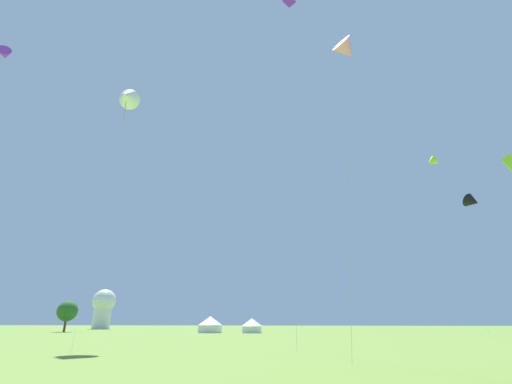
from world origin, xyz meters
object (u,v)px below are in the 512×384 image
kite_purple_diamond (290,17)px  kite_white_delta (127,97)px  kite_purple_delta (4,54)px  observatory_dome (103,307)px  festival_tent_right (252,325)px  festival_tent_center (210,324)px  tree_distant_left (67,311)px  kite_black_delta (473,202)px  kite_pink_delta (346,50)px  kite_lime_delta (431,162)px

kite_purple_diamond → kite_white_delta: 20.88m
kite_purple_delta → observatory_dome: (-25.11, 71.33, -24.07)m
kite_purple_diamond → festival_tent_right: kite_purple_diamond is taller
festival_tent_center → tree_distant_left: (-30.42, 1.55, 2.35)m
kite_purple_delta → kite_black_delta: 57.79m
festival_tent_center → tree_distant_left: size_ratio=0.75×
festival_tent_right → kite_purple_diamond: bearing=-76.6°
kite_purple_delta → kite_pink_delta: size_ratio=1.46×
kite_pink_delta → tree_distant_left: (-51.83, 48.89, -16.27)m
festival_tent_right → kite_purple_delta: bearing=-118.9°
kite_purple_diamond → observatory_dome: (-57.10, 70.88, -25.50)m
kite_pink_delta → observatory_dome: bearing=128.0°
kite_black_delta → kite_pink_delta: (-17.48, -23.56, 4.33)m
kite_purple_delta → festival_tent_center: kite_purple_delta is taller
kite_black_delta → kite_white_delta: size_ratio=0.59×
kite_pink_delta → festival_tent_right: kite_pink_delta is taller
kite_purple_delta → kite_lime_delta: size_ratio=1.17×
kite_pink_delta → kite_lime_delta: 37.11m
kite_purple_diamond → kite_white_delta: bearing=165.7°
kite_black_delta → kite_lime_delta: size_ratio=0.64×
kite_purple_diamond → festival_tent_right: 51.07m
kite_purple_delta → festival_tent_right: (22.42, 40.56, -28.68)m
festival_tent_right → tree_distant_left: size_ratio=0.65×
kite_purple_delta → kite_purple_diamond: size_ratio=0.89×
kite_pink_delta → kite_purple_diamond: 13.98m
kite_purple_diamond → tree_distant_left: (-47.85, 41.67, -27.56)m
kite_purple_delta → observatory_dome: 79.36m
kite_purple_delta → tree_distant_left: 52.03m
kite_purple_delta → kite_white_delta: bearing=24.3°
kite_purple_diamond → observatory_dome: bearing=128.9°
kite_black_delta → kite_pink_delta: size_ratio=0.80×
kite_black_delta → kite_white_delta: (-41.25, -11.29, 11.26)m
tree_distant_left → kite_black_delta: bearing=-20.1°
festival_tent_center → tree_distant_left: bearing=177.1°
kite_pink_delta → festival_tent_right: 52.72m
festival_tent_right → kite_black_delta: bearing=-37.5°
kite_black_delta → kite_lime_delta: 13.19m
kite_black_delta → kite_purple_diamond: kite_purple_diamond is taller
kite_lime_delta → kite_purple_delta: bearing=-154.1°
kite_white_delta → kite_black_delta: bearing=15.3°
festival_tent_right → observatory_dome: size_ratio=0.36×
kite_white_delta → tree_distant_left: 51.64m
kite_white_delta → kite_lime_delta: (40.84, 20.24, -1.59)m
kite_purple_delta → observatory_dome: size_ratio=2.87×
kite_black_delta → tree_distant_left: bearing=159.9°
kite_purple_delta → festival_tent_center: 51.65m
kite_pink_delta → tree_distant_left: 73.09m
kite_black_delta → tree_distant_left: 74.75m
kite_pink_delta → observatory_dome: kite_pink_delta is taller
kite_purple_diamond → kite_lime_delta: kite_purple_diamond is taller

